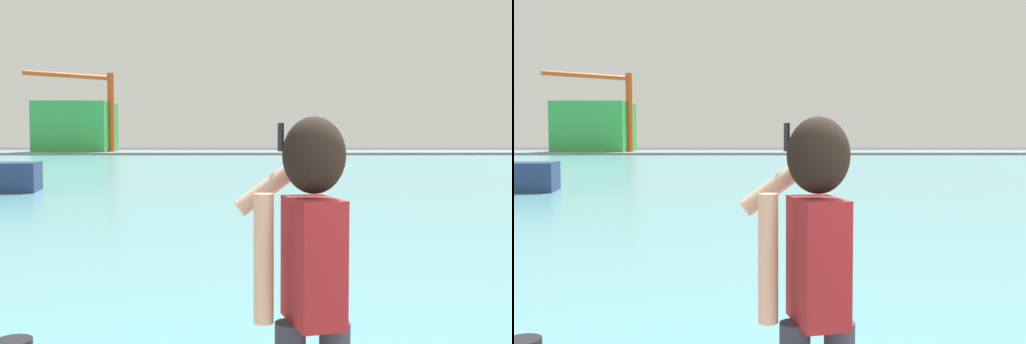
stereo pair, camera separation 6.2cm
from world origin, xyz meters
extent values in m
plane|color=#334751|center=(0.00, 50.00, 0.00)|extent=(220.00, 220.00, 0.00)
cube|color=#599EA8|center=(0.00, 52.00, 0.01)|extent=(140.00, 100.00, 0.02)
cube|color=gray|center=(0.00, 92.00, 0.18)|extent=(140.00, 20.00, 0.36)
cube|color=maroon|center=(-1.11, 0.45, 1.79)|extent=(0.27, 0.38, 0.56)
sphere|color=#E0B293|center=(-1.11, 0.45, 2.25)|extent=(0.22, 0.22, 0.22)
ellipsoid|color=black|center=(-1.11, 0.43, 2.26)|extent=(0.28, 0.26, 0.34)
cylinder|color=#E0B293|center=(-1.33, 0.45, 1.80)|extent=(0.09, 0.09, 0.58)
cylinder|color=#E0B293|center=(-1.21, 0.65, 2.17)|extent=(0.53, 0.20, 0.40)
cube|color=black|center=(-1.24, 0.77, 2.34)|extent=(0.03, 0.07, 0.14)
cube|color=green|center=(-28.04, 90.65, 4.19)|extent=(11.02, 9.60, 7.66)
cylinder|color=#D84C19|center=(-22.26, 89.15, 6.38)|extent=(1.00, 1.00, 12.05)
cylinder|color=#D84C19|center=(-27.45, 85.18, 11.61)|extent=(10.81, 8.50, 0.70)
camera|label=1|loc=(-1.41, -2.14, 2.33)|focal=41.37mm
camera|label=2|loc=(-1.34, -2.14, 2.33)|focal=41.37mm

